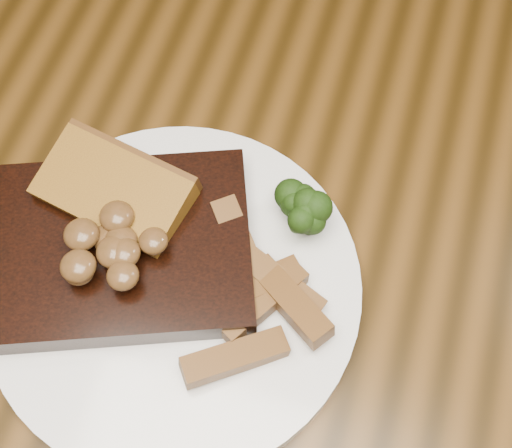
% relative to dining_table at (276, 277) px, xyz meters
% --- Properties ---
extents(ground, '(4.50, 4.50, 0.00)m').
position_rel_dining_table_xyz_m(ground, '(0.00, 0.00, -0.66)').
color(ground, '#39170D').
rests_on(ground, ground).
extents(dining_table, '(1.60, 0.90, 0.75)m').
position_rel_dining_table_xyz_m(dining_table, '(0.00, 0.00, 0.00)').
color(dining_table, '#4A2E0E').
rests_on(dining_table, ground).
extents(plate, '(0.33, 0.33, 0.01)m').
position_rel_dining_table_xyz_m(plate, '(-0.06, -0.07, 0.10)').
color(plate, white).
rests_on(plate, dining_table).
extents(steak, '(0.22, 0.20, 0.03)m').
position_rel_dining_table_xyz_m(steak, '(-0.10, -0.06, 0.12)').
color(steak, black).
rests_on(steak, plate).
extents(steak_bone, '(0.16, 0.07, 0.02)m').
position_rel_dining_table_xyz_m(steak_bone, '(-0.10, -0.12, 0.11)').
color(steak_bone, beige).
rests_on(steak_bone, plate).
extents(mushroom_pile, '(0.07, 0.07, 0.03)m').
position_rel_dining_table_xyz_m(mushroom_pile, '(-0.10, -0.06, 0.15)').
color(mushroom_pile, brown).
rests_on(mushroom_pile, steak).
extents(garlic_bread, '(0.12, 0.08, 0.02)m').
position_rel_dining_table_xyz_m(garlic_bread, '(-0.12, -0.03, 0.12)').
color(garlic_bread, brown).
rests_on(garlic_bread, plate).
extents(potato_wedges, '(0.09, 0.09, 0.02)m').
position_rel_dining_table_xyz_m(potato_wedges, '(-0.00, -0.07, 0.12)').
color(potato_wedges, brown).
rests_on(potato_wedges, plate).
extents(broccoli_cluster, '(0.07, 0.07, 0.04)m').
position_rel_dining_table_xyz_m(broccoli_cluster, '(0.01, 0.00, 0.12)').
color(broccoli_cluster, '#19340B').
rests_on(broccoli_cluster, plate).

